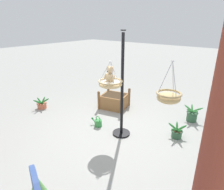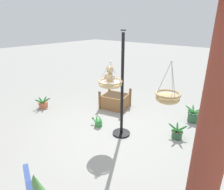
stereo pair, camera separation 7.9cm
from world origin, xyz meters
The scene contains 11 objects.
ground_plane centered at (0.00, 0.00, 0.00)m, with size 40.00×40.00×0.00m, color gray.
display_pole_central centered at (-0.17, -0.13, 0.80)m, with size 0.44×0.44×2.54m.
hanging_basket_with_teddy centered at (-0.02, 0.12, 1.38)m, with size 0.55×0.55×0.61m.
teddy_bear centered at (-0.02, 0.14, 1.55)m, with size 0.28×0.26×0.41m.
hanging_basket_left_high centered at (-1.51, 0.39, 1.50)m, with size 0.43×0.43×0.73m.
wooden_planter_box centered at (0.98, -1.32, 0.25)m, with size 1.01×0.95×0.62m.
potted_plant_fern_front centered at (2.81, 0.23, 0.13)m, with size 0.48×0.48×0.34m.
potted_plant_tall_leafy centered at (-1.34, -0.85, 0.14)m, with size 0.44×0.46×0.35m.
potted_plant_bushy_green centered at (-1.35, -1.96, 0.18)m, with size 0.53×0.48×0.45m.
potted_plant_conical_shrub centered at (-2.32, -0.94, 0.36)m, with size 0.35×0.35×0.65m.
watering_can centered at (0.57, -0.05, 0.10)m, with size 0.35×0.20×0.30m.
Camera 2 is at (-2.73, 3.34, 2.70)m, focal length 31.15 mm.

